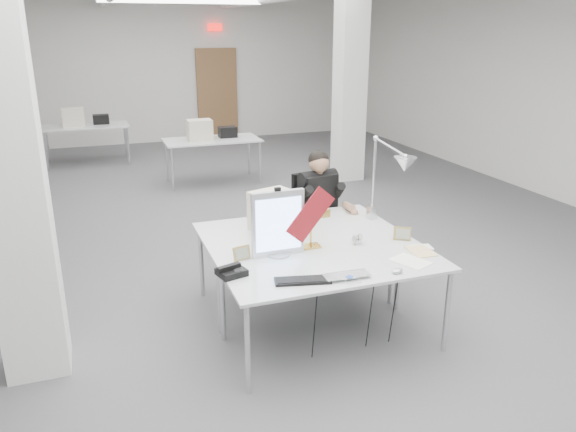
% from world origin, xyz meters
% --- Properties ---
extents(room_shell, '(10.04, 14.04, 3.24)m').
position_xyz_m(room_shell, '(0.04, 0.13, 1.69)').
color(room_shell, '#4A4A4C').
rests_on(room_shell, ground).
extents(desk_main, '(1.80, 0.90, 0.02)m').
position_xyz_m(desk_main, '(0.00, -2.50, 0.74)').
color(desk_main, silver).
rests_on(desk_main, room_shell).
extents(desk_second, '(1.80, 0.90, 0.02)m').
position_xyz_m(desk_second, '(0.00, -1.60, 0.74)').
color(desk_second, silver).
rests_on(desk_second, room_shell).
extents(bg_desk_a, '(1.60, 0.80, 0.02)m').
position_xyz_m(bg_desk_a, '(0.20, 3.00, 0.74)').
color(bg_desk_a, silver).
rests_on(bg_desk_a, room_shell).
extents(bg_desk_b, '(1.60, 0.80, 0.02)m').
position_xyz_m(bg_desk_b, '(-1.80, 5.20, 0.74)').
color(bg_desk_b, silver).
rests_on(bg_desk_b, room_shell).
extents(office_chair, '(0.62, 0.62, 1.07)m').
position_xyz_m(office_chair, '(0.48, -0.97, 0.54)').
color(office_chair, black).
rests_on(office_chair, room_shell).
extents(seated_person, '(0.53, 0.61, 0.81)m').
position_xyz_m(seated_person, '(0.48, -1.02, 0.90)').
color(seated_person, black).
rests_on(seated_person, office_chair).
extents(monitor, '(0.45, 0.05, 0.55)m').
position_xyz_m(monitor, '(-0.37, -2.18, 1.03)').
color(monitor, silver).
rests_on(monitor, desk_main).
extents(pennant, '(0.44, 0.03, 0.48)m').
position_xyz_m(pennant, '(-0.10, -2.22, 1.09)').
color(pennant, maroon).
rests_on(pennant, monitor).
extents(keyboard, '(0.44, 0.23, 0.02)m').
position_xyz_m(keyboard, '(-0.36, -2.74, 0.77)').
color(keyboard, black).
rests_on(keyboard, desk_main).
extents(laptop, '(0.37, 0.24, 0.03)m').
position_xyz_m(laptop, '(-0.03, -2.84, 0.77)').
color(laptop, '#A9A9AD').
rests_on(laptop, desk_main).
extents(mouse, '(0.09, 0.06, 0.04)m').
position_xyz_m(mouse, '(0.38, -2.84, 0.77)').
color(mouse, silver).
rests_on(mouse, desk_main).
extents(bankers_lamp, '(0.30, 0.13, 0.33)m').
position_xyz_m(bankers_lamp, '(-0.05, -2.12, 0.92)').
color(bankers_lamp, gold).
rests_on(bankers_lamp, desk_main).
extents(desk_phone, '(0.24, 0.23, 0.05)m').
position_xyz_m(desk_phone, '(-0.83, -2.45, 0.78)').
color(desk_phone, black).
rests_on(desk_phone, desk_main).
extents(picture_frame_left, '(0.15, 0.07, 0.12)m').
position_xyz_m(picture_frame_left, '(-0.68, -2.18, 0.81)').
color(picture_frame_left, tan).
rests_on(picture_frame_left, desk_main).
extents(picture_frame_right, '(0.15, 0.11, 0.12)m').
position_xyz_m(picture_frame_right, '(0.78, -2.23, 0.82)').
color(picture_frame_right, olive).
rests_on(picture_frame_right, desk_main).
extents(desk_clock, '(0.11, 0.06, 0.10)m').
position_xyz_m(desk_clock, '(0.36, -2.18, 0.81)').
color(desk_clock, '#ADADB2').
rests_on(desk_clock, desk_main).
extents(paper_stack_a, '(0.31, 0.36, 0.01)m').
position_xyz_m(paper_stack_a, '(0.60, -2.68, 0.76)').
color(paper_stack_a, white).
rests_on(paper_stack_a, desk_main).
extents(paper_stack_b, '(0.20, 0.27, 0.01)m').
position_xyz_m(paper_stack_b, '(0.79, -2.53, 0.76)').
color(paper_stack_b, '#E0C486').
rests_on(paper_stack_b, desk_main).
extents(paper_stack_c, '(0.21, 0.16, 0.01)m').
position_xyz_m(paper_stack_c, '(0.84, -2.44, 0.76)').
color(paper_stack_c, white).
rests_on(paper_stack_c, desk_main).
extents(beige_monitor, '(0.47, 0.46, 0.36)m').
position_xyz_m(beige_monitor, '(-0.20, -1.60, 0.94)').
color(beige_monitor, beige).
rests_on(beige_monitor, desk_second).
extents(architect_lamp, '(0.27, 0.68, 0.85)m').
position_xyz_m(architect_lamp, '(0.81, -1.85, 1.18)').
color(architect_lamp, silver).
rests_on(architect_lamp, desk_second).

